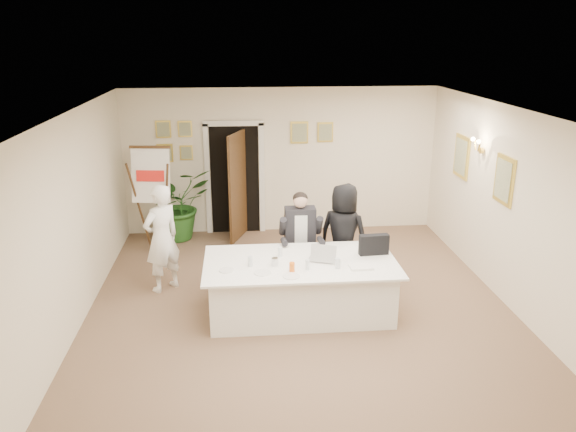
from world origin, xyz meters
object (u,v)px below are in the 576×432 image
(paper_stack, at_px, (361,267))
(laptop_bag, at_px, (374,245))
(standing_man, at_px, (162,238))
(oj_glass, at_px, (292,267))
(flip_chart, at_px, (155,205))
(seated_man, at_px, (300,238))
(laptop, at_px, (322,250))
(potted_palm, at_px, (177,204))
(standing_woman, at_px, (343,235))
(steel_jug, at_px, (275,262))
(conference_table, at_px, (300,286))

(paper_stack, bearing_deg, laptop_bag, 58.99)
(standing_man, relative_size, oj_glass, 12.78)
(flip_chart, relative_size, oj_glass, 14.63)
(seated_man, relative_size, laptop, 4.04)
(laptop_bag, bearing_deg, potted_palm, 130.23)
(flip_chart, distance_m, oj_glass, 3.57)
(standing_woman, relative_size, laptop_bag, 3.85)
(flip_chart, height_order, standing_woman, flip_chart)
(flip_chart, bearing_deg, laptop_bag, -34.91)
(seated_man, bearing_deg, flip_chart, 151.31)
(seated_man, xyz_separation_m, steel_jug, (-0.47, -1.10, 0.09))
(conference_table, bearing_deg, steel_jug, -161.79)
(seated_man, height_order, steel_jug, seated_man)
(standing_man, bearing_deg, flip_chart, -121.49)
(oj_glass, distance_m, steel_jug, 0.31)
(seated_man, distance_m, steel_jug, 1.19)
(oj_glass, bearing_deg, standing_man, 145.30)
(conference_table, height_order, seated_man, seated_man)
(seated_man, height_order, oj_glass, seated_man)
(laptop_bag, relative_size, paper_stack, 1.36)
(conference_table, relative_size, laptop, 7.18)
(conference_table, height_order, oj_glass, oj_glass)
(seated_man, relative_size, paper_stack, 4.86)
(conference_table, relative_size, laptop_bag, 6.33)
(flip_chart, distance_m, laptop, 3.59)
(oj_glass, height_order, steel_jug, oj_glass)
(conference_table, bearing_deg, seated_man, 83.66)
(standing_man, xyz_separation_m, standing_woman, (2.76, -0.01, -0.03))
(flip_chart, xyz_separation_m, potted_palm, (0.31, 0.70, -0.20))
(flip_chart, distance_m, standing_woman, 3.46)
(seated_man, distance_m, laptop, 0.97)
(standing_man, distance_m, paper_stack, 3.03)
(seated_man, xyz_separation_m, flip_chart, (-2.41, 1.53, 0.13))
(standing_man, bearing_deg, paper_stack, 113.34)
(seated_man, height_order, standing_woman, standing_woman)
(laptop_bag, bearing_deg, standing_woman, 106.21)
(standing_man, xyz_separation_m, laptop_bag, (3.05, -0.77, 0.09))
(paper_stack, bearing_deg, standing_woman, 90.56)
(laptop, distance_m, paper_stack, 0.60)
(laptop, xyz_separation_m, laptop_bag, (0.76, 0.12, 0.01))
(seated_man, bearing_deg, standing_man, -174.98)
(seated_man, bearing_deg, oj_glass, -97.33)
(standing_woman, bearing_deg, seated_man, 26.62)
(conference_table, height_order, laptop_bag, laptop_bag)
(conference_table, xyz_separation_m, seated_man, (0.11, 0.98, 0.35))
(flip_chart, relative_size, potted_palm, 1.41)
(seated_man, distance_m, potted_palm, 3.07)
(laptop_bag, bearing_deg, standing_man, 161.07)
(laptop_bag, height_order, paper_stack, laptop_bag)
(conference_table, height_order, flip_chart, flip_chart)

